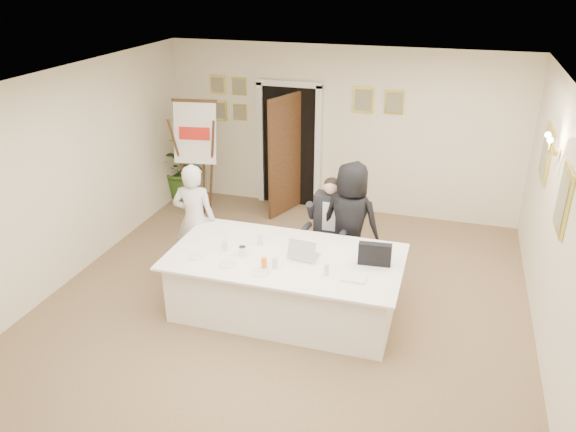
{
  "coord_description": "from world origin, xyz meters",
  "views": [
    {
      "loc": [
        1.81,
        -5.53,
        3.98
      ],
      "look_at": [
        -0.05,
        0.6,
        1.08
      ],
      "focal_mm": 35.0,
      "sensor_mm": 36.0,
      "label": 1
    }
  ],
  "objects_px": {
    "standing_man": "(195,220)",
    "standing_woman": "(350,223)",
    "conference_table": "(285,283)",
    "laptop_bag": "(375,254)",
    "seated_man": "(330,225)",
    "steel_jug": "(242,251)",
    "paper_stack": "(354,278)",
    "potted_palm": "(185,165)",
    "laptop": "(304,246)",
    "oj_glass": "(264,263)",
    "flip_chart": "(199,166)"
  },
  "relations": [
    {
      "from": "conference_table",
      "to": "flip_chart",
      "type": "height_order",
      "value": "flip_chart"
    },
    {
      "from": "steel_jug",
      "to": "conference_table",
      "type": "bearing_deg",
      "value": 14.74
    },
    {
      "from": "standing_man",
      "to": "paper_stack",
      "type": "height_order",
      "value": "standing_man"
    },
    {
      "from": "standing_woman",
      "to": "laptop",
      "type": "height_order",
      "value": "standing_woman"
    },
    {
      "from": "conference_table",
      "to": "laptop",
      "type": "height_order",
      "value": "laptop"
    },
    {
      "from": "standing_man",
      "to": "paper_stack",
      "type": "relative_size",
      "value": 5.63
    },
    {
      "from": "conference_table",
      "to": "oj_glass",
      "type": "xyz_separation_m",
      "value": [
        -0.14,
        -0.37,
        0.45
      ]
    },
    {
      "from": "laptop",
      "to": "laptop_bag",
      "type": "xyz_separation_m",
      "value": [
        0.83,
        0.05,
        -0.01
      ]
    },
    {
      "from": "flip_chart",
      "to": "oj_glass",
      "type": "relative_size",
      "value": 15.28
    },
    {
      "from": "standing_man",
      "to": "steel_jug",
      "type": "height_order",
      "value": "standing_man"
    },
    {
      "from": "flip_chart",
      "to": "standing_woman",
      "type": "bearing_deg",
      "value": -24.81
    },
    {
      "from": "paper_stack",
      "to": "laptop",
      "type": "bearing_deg",
      "value": 152.22
    },
    {
      "from": "potted_palm",
      "to": "laptop_bag",
      "type": "bearing_deg",
      "value": -37.19
    },
    {
      "from": "potted_palm",
      "to": "laptop_bag",
      "type": "relative_size",
      "value": 3.2
    },
    {
      "from": "conference_table",
      "to": "flip_chart",
      "type": "distance_m",
      "value": 3.25
    },
    {
      "from": "standing_woman",
      "to": "laptop",
      "type": "distance_m",
      "value": 1.05
    },
    {
      "from": "conference_table",
      "to": "potted_palm",
      "type": "xyz_separation_m",
      "value": [
        -2.85,
        3.06,
        0.22
      ]
    },
    {
      "from": "seated_man",
      "to": "laptop_bag",
      "type": "distance_m",
      "value": 1.33
    },
    {
      "from": "conference_table",
      "to": "seated_man",
      "type": "height_order",
      "value": "seated_man"
    },
    {
      "from": "standing_man",
      "to": "standing_woman",
      "type": "relative_size",
      "value": 0.95
    },
    {
      "from": "conference_table",
      "to": "standing_man",
      "type": "xyz_separation_m",
      "value": [
        -1.47,
        0.58,
        0.4
      ]
    },
    {
      "from": "conference_table",
      "to": "oj_glass",
      "type": "relative_size",
      "value": 21.52
    },
    {
      "from": "seated_man",
      "to": "standing_man",
      "type": "xyz_separation_m",
      "value": [
        -1.75,
        -0.58,
        0.1
      ]
    },
    {
      "from": "laptop",
      "to": "paper_stack",
      "type": "distance_m",
      "value": 0.76
    },
    {
      "from": "potted_palm",
      "to": "laptop",
      "type": "distance_m",
      "value": 4.32
    },
    {
      "from": "standing_woman",
      "to": "laptop_bag",
      "type": "distance_m",
      "value": 1.04
    },
    {
      "from": "standing_man",
      "to": "standing_woman",
      "type": "bearing_deg",
      "value": -177.58
    },
    {
      "from": "laptop",
      "to": "laptop_bag",
      "type": "relative_size",
      "value": 0.94
    },
    {
      "from": "laptop_bag",
      "to": "oj_glass",
      "type": "relative_size",
      "value": 2.93
    },
    {
      "from": "conference_table",
      "to": "paper_stack",
      "type": "relative_size",
      "value": 9.91
    },
    {
      "from": "laptop_bag",
      "to": "steel_jug",
      "type": "height_order",
      "value": "laptop_bag"
    },
    {
      "from": "oj_glass",
      "to": "steel_jug",
      "type": "distance_m",
      "value": 0.43
    },
    {
      "from": "conference_table",
      "to": "laptop_bag",
      "type": "xyz_separation_m",
      "value": [
        1.05,
        0.1,
        0.52
      ]
    },
    {
      "from": "seated_man",
      "to": "steel_jug",
      "type": "relative_size",
      "value": 12.6
    },
    {
      "from": "standing_woman",
      "to": "oj_glass",
      "type": "xyz_separation_m",
      "value": [
        -0.73,
        -1.39,
        0.01
      ]
    },
    {
      "from": "potted_palm",
      "to": "paper_stack",
      "type": "distance_m",
      "value": 5.03
    },
    {
      "from": "seated_man",
      "to": "standing_woman",
      "type": "height_order",
      "value": "standing_woman"
    },
    {
      "from": "laptop",
      "to": "steel_jug",
      "type": "height_order",
      "value": "laptop"
    },
    {
      "from": "steel_jug",
      "to": "laptop_bag",
      "type": "bearing_deg",
      "value": 8.42
    },
    {
      "from": "steel_jug",
      "to": "paper_stack",
      "type": "bearing_deg",
      "value": -6.95
    },
    {
      "from": "flip_chart",
      "to": "laptop",
      "type": "distance_m",
      "value": 3.32
    },
    {
      "from": "potted_palm",
      "to": "steel_jug",
      "type": "xyz_separation_m",
      "value": [
        2.36,
        -3.19,
        0.22
      ]
    },
    {
      "from": "oj_glass",
      "to": "steel_jug",
      "type": "height_order",
      "value": "oj_glass"
    },
    {
      "from": "conference_table",
      "to": "oj_glass",
      "type": "bearing_deg",
      "value": -111.08
    },
    {
      "from": "steel_jug",
      "to": "potted_palm",
      "type": "bearing_deg",
      "value": 126.43
    },
    {
      "from": "standing_man",
      "to": "paper_stack",
      "type": "distance_m",
      "value": 2.51
    },
    {
      "from": "oj_glass",
      "to": "seated_man",
      "type": "bearing_deg",
      "value": 74.59
    },
    {
      "from": "conference_table",
      "to": "laptop_bag",
      "type": "distance_m",
      "value": 1.18
    },
    {
      "from": "oj_glass",
      "to": "steel_jug",
      "type": "bearing_deg",
      "value": 146.62
    },
    {
      "from": "conference_table",
      "to": "laptop",
      "type": "distance_m",
      "value": 0.57
    }
  ]
}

